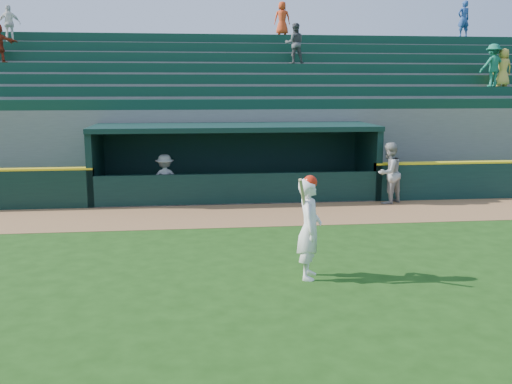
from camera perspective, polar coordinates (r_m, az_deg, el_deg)
ground at (r=12.05m, az=0.88°, el=-7.48°), size 120.00×120.00×0.00m
warning_track at (r=16.75m, az=-1.29°, el=-2.31°), size 40.00×3.00×0.01m
dugout_player_front at (r=18.78m, az=13.13°, el=1.85°), size 1.21×1.16×1.97m
dugout_player_inside at (r=18.57m, az=-9.08°, el=1.30°), size 1.08×0.68×1.59m
dugout at (r=19.57m, az=-2.15°, el=3.56°), size 9.40×2.80×2.46m
stands at (r=24.02m, az=-3.01°, el=7.32°), size 34.50×6.25×7.58m
batter_at_plate at (r=11.16m, az=5.36°, el=-3.54°), size 0.64×0.87×2.06m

